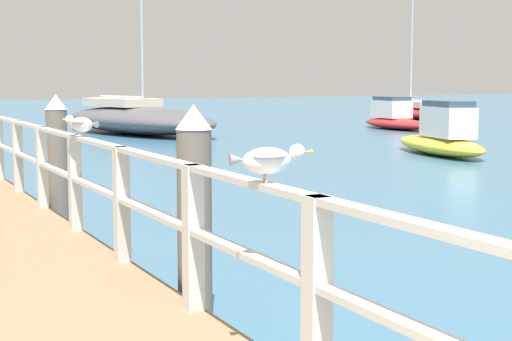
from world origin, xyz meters
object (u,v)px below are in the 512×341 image
Objects in this scene: dock_piling_far at (57,159)px; seagull_foreground at (268,159)px; boat_6 at (414,112)px; boat_3 at (136,119)px; dock_piling_near at (195,212)px; seagull_background at (81,124)px; boat_1 at (442,137)px; boat_2 at (395,118)px.

dock_piling_far is 6.85m from seagull_foreground.
boat_3 is at bearing -153.53° from boat_6.
dock_piling_near is 0.15× the size of boat_3.
seagull_background is at bearing -122.81° from boat_6.
seagull_foreground is 0.11× the size of boat_1.
dock_piling_far is 2.90m from seagull_background.
boat_2 is (16.82, 19.82, -0.46)m from dock_piling_near.
boat_6 is at bearing 152.76° from seagull_foreground.
boat_6 is (22.79, 21.41, -0.53)m from dock_piling_far.
seagull_foreground reaches higher than boat_1.
boat_3 is at bearing -54.43° from boat_1.
boat_6 is at bearing 17.60° from seagull_background.
seagull_foreground is (-0.37, -6.81, 0.62)m from dock_piling_far.
boat_1 is at bearing -115.06° from boat_2.
boat_3 reaches higher than boat_6.
seagull_background is at bearing -128.56° from boat_2.
seagull_foreground is 0.11× the size of boat_2.
boat_1 is 11.11m from boat_2.
dock_piling_far is 0.40× the size of boat_2.
dock_piling_near is at bearing -120.04° from boat_6.
dock_piling_near reaches higher than seagull_foreground.
boat_6 is (16.11, 4.48, -0.19)m from boat_3.
boat_2 is (17.19, 21.80, -1.09)m from seagull_foreground.
dock_piling_far is 0.39× the size of boat_1.
dock_piling_far is at bearing -170.99° from seagull_foreground.
boat_2 is at bearing 41.72° from dock_piling_far.
boat_1 is 19.77m from boat_6.
boat_2 is (5.64, 9.57, -0.05)m from boat_1.
dock_piling_near is at bearing -90.00° from dock_piling_far.
boat_2 is 10.32m from boat_3.
seagull_background is at bearing -97.80° from dock_piling_far.
boat_3 is (7.07, 19.74, -0.96)m from seagull_background.
dock_piling_near is at bearing -107.92° from seagull_background.
boat_6 reaches higher than dock_piling_far.
seagull_foreground is 0.07× the size of boat_6.
seagull_foreground is at bearing -93.12° from dock_piling_far.
dock_piling_near is 15.17m from boat_1.
dock_piling_near reaches higher than seagull_background.
boat_1 is (11.17, 10.25, -0.42)m from dock_piling_near.
dock_piling_far is at bearing 40.16° from boat_1.
dock_piling_far reaches higher than boat_1.
boat_3 reaches higher than seagull_background.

